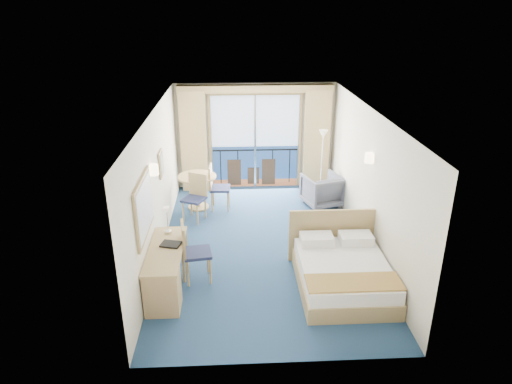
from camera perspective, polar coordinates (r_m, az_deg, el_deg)
name	(u,v)px	position (r m, az deg, el deg)	size (l,w,h in m)	color
floor	(263,245)	(9.20, 0.93, -6.64)	(6.50, 6.50, 0.00)	navy
room_walls	(264,161)	(8.48, 1.01, 3.92)	(4.04, 6.54, 2.72)	#EBE7CC
balcony_door	(255,145)	(11.74, -0.14, 5.95)	(2.36, 0.03, 2.52)	navy
curtain_left	(194,142)	(11.59, -7.79, 6.20)	(0.65, 0.22, 2.55)	tan
curtain_right	(316,140)	(11.74, 7.56, 6.42)	(0.65, 0.22, 2.55)	tan
pelmet	(255,89)	(11.30, -0.08, 12.79)	(3.80, 0.25, 0.18)	tan
mirror	(144,207)	(7.28, -13.84, -1.88)	(0.05, 1.25, 0.95)	tan
wall_print	(161,164)	(9.05, -11.77, 3.47)	(0.04, 0.42, 0.52)	tan
sconce_left	(153,170)	(7.99, -12.72, 2.73)	(0.18, 0.18, 0.18)	beige
sconce_right	(370,158)	(8.67, 14.01, 4.16)	(0.18, 0.18, 0.18)	beige
bed	(342,272)	(7.95, 10.76, -9.74)	(1.63, 1.93, 1.02)	tan
nightstand	(352,231)	(9.26, 11.89, -4.84)	(0.46, 0.44, 0.60)	tan
phone	(354,215)	(9.16, 12.17, -2.80)	(0.19, 0.15, 0.08)	white
armchair	(322,190)	(10.94, 8.25, 0.23)	(0.82, 0.84, 0.77)	#494C58
floor_lamp	(323,146)	(11.34, 8.34, 5.70)	(0.23, 0.23, 1.65)	silver
desk	(163,282)	(7.45, -11.51, -10.96)	(0.56, 1.63, 0.77)	tan
desk_chair	(192,249)	(7.90, -8.05, -7.04)	(0.54, 0.53, 1.09)	#1F264A
folder	(171,244)	(7.74, -10.61, -6.43)	(0.32, 0.24, 0.03)	black
desk_lamp	(167,215)	(8.00, -11.09, -2.79)	(0.12, 0.12, 0.47)	silver
round_table	(197,184)	(10.69, -7.33, 1.05)	(0.89, 0.89, 0.80)	tan
table_chair_a	(216,185)	(10.60, -5.02, 0.91)	(0.49, 0.48, 1.06)	#1F264A
table_chair_b	(196,194)	(10.16, -7.55, -0.27)	(0.60, 0.60, 1.04)	#1F264A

